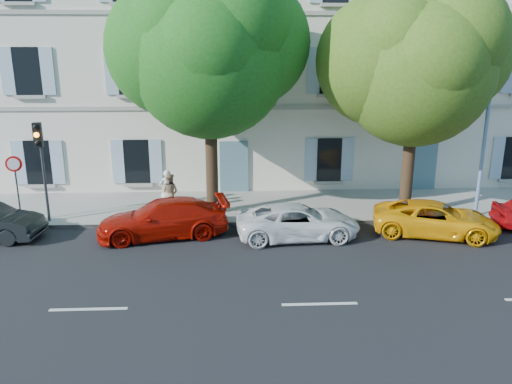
{
  "coord_description": "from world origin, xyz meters",
  "views": [
    {
      "loc": [
        -2.22,
        -15.73,
        6.38
      ],
      "look_at": [
        -1.4,
        2.0,
        1.4
      ],
      "focal_mm": 35.0,
      "sensor_mm": 36.0,
      "label": 1
    }
  ],
  "objects_px": {
    "car_yellow_supercar": "(435,219)",
    "tree_left": "(209,58)",
    "road_sign": "(15,175)",
    "car_white_coupe": "(298,221)",
    "street_lamp": "(490,112)",
    "tree_right": "(416,70)",
    "pedestrian_a": "(167,189)",
    "car_red_coupe": "(163,219)",
    "traffic_light": "(40,151)",
    "pedestrian_b": "(170,193)"
  },
  "relations": [
    {
      "from": "car_white_coupe",
      "to": "road_sign",
      "type": "relative_size",
      "value": 1.7
    },
    {
      "from": "car_yellow_supercar",
      "to": "pedestrian_b",
      "type": "bearing_deg",
      "value": 90.19
    },
    {
      "from": "car_white_coupe",
      "to": "tree_left",
      "type": "bearing_deg",
      "value": 46.65
    },
    {
      "from": "tree_right",
      "to": "traffic_light",
      "type": "xyz_separation_m",
      "value": [
        -13.84,
        -0.24,
        -2.86
      ]
    },
    {
      "from": "traffic_light",
      "to": "car_white_coupe",
      "type": "bearing_deg",
      "value": -10.42
    },
    {
      "from": "traffic_light",
      "to": "road_sign",
      "type": "relative_size",
      "value": 1.48
    },
    {
      "from": "traffic_light",
      "to": "pedestrian_b",
      "type": "relative_size",
      "value": 2.4
    },
    {
      "from": "car_white_coupe",
      "to": "tree_right",
      "type": "xyz_separation_m",
      "value": [
        4.5,
        1.96,
        5.15
      ]
    },
    {
      "from": "pedestrian_a",
      "to": "car_yellow_supercar",
      "type": "bearing_deg",
      "value": 146.62
    },
    {
      "from": "car_yellow_supercar",
      "to": "pedestrian_a",
      "type": "height_order",
      "value": "pedestrian_a"
    },
    {
      "from": "road_sign",
      "to": "street_lamp",
      "type": "bearing_deg",
      "value": -0.49
    },
    {
      "from": "tree_right",
      "to": "street_lamp",
      "type": "height_order",
      "value": "tree_right"
    },
    {
      "from": "street_lamp",
      "to": "road_sign",
      "type": "bearing_deg",
      "value": 179.51
    },
    {
      "from": "traffic_light",
      "to": "pedestrian_b",
      "type": "xyz_separation_m",
      "value": [
        4.5,
        1.11,
        -1.95
      ]
    },
    {
      "from": "road_sign",
      "to": "tree_right",
      "type": "bearing_deg",
      "value": 0.85
    },
    {
      "from": "tree_right",
      "to": "road_sign",
      "type": "bearing_deg",
      "value": -179.15
    },
    {
      "from": "car_white_coupe",
      "to": "tree_right",
      "type": "bearing_deg",
      "value": -70.3
    },
    {
      "from": "car_red_coupe",
      "to": "car_yellow_supercar",
      "type": "relative_size",
      "value": 1.06
    },
    {
      "from": "car_white_coupe",
      "to": "street_lamp",
      "type": "xyz_separation_m",
      "value": [
        7.3,
        1.59,
        3.65
      ]
    },
    {
      "from": "car_red_coupe",
      "to": "traffic_light",
      "type": "bearing_deg",
      "value": -117.41
    },
    {
      "from": "road_sign",
      "to": "car_yellow_supercar",
      "type": "bearing_deg",
      "value": -6.27
    },
    {
      "from": "road_sign",
      "to": "pedestrian_b",
      "type": "relative_size",
      "value": 1.62
    },
    {
      "from": "pedestrian_b",
      "to": "tree_left",
      "type": "bearing_deg",
      "value": -169.1
    },
    {
      "from": "road_sign",
      "to": "street_lamp",
      "type": "relative_size",
      "value": 0.35
    },
    {
      "from": "car_yellow_supercar",
      "to": "road_sign",
      "type": "distance_m",
      "value": 15.49
    },
    {
      "from": "street_lamp",
      "to": "pedestrian_a",
      "type": "relative_size",
      "value": 4.47
    },
    {
      "from": "car_red_coupe",
      "to": "tree_left",
      "type": "bearing_deg",
      "value": 132.08
    },
    {
      "from": "car_yellow_supercar",
      "to": "tree_right",
      "type": "relative_size",
      "value": 0.5
    },
    {
      "from": "tree_left",
      "to": "street_lamp",
      "type": "bearing_deg",
      "value": -5.38
    },
    {
      "from": "car_white_coupe",
      "to": "tree_right",
      "type": "relative_size",
      "value": 0.5
    },
    {
      "from": "car_yellow_supercar",
      "to": "tree_left",
      "type": "height_order",
      "value": "tree_left"
    },
    {
      "from": "car_red_coupe",
      "to": "street_lamp",
      "type": "relative_size",
      "value": 0.64
    },
    {
      "from": "car_yellow_supercar",
      "to": "car_red_coupe",
      "type": "bearing_deg",
      "value": 104.18
    },
    {
      "from": "road_sign",
      "to": "pedestrian_b",
      "type": "xyz_separation_m",
      "value": [
        5.51,
        1.09,
        -1.06
      ]
    },
    {
      "from": "car_white_coupe",
      "to": "street_lamp",
      "type": "relative_size",
      "value": 0.6
    },
    {
      "from": "tree_right",
      "to": "road_sign",
      "type": "relative_size",
      "value": 3.41
    },
    {
      "from": "tree_left",
      "to": "street_lamp",
      "type": "xyz_separation_m",
      "value": [
        10.41,
        -0.98,
        -1.92
      ]
    },
    {
      "from": "traffic_light",
      "to": "road_sign",
      "type": "distance_m",
      "value": 1.35
    },
    {
      "from": "car_red_coupe",
      "to": "traffic_light",
      "type": "height_order",
      "value": "traffic_light"
    },
    {
      "from": "tree_left",
      "to": "street_lamp",
      "type": "height_order",
      "value": "tree_left"
    },
    {
      "from": "car_red_coupe",
      "to": "pedestrian_a",
      "type": "height_order",
      "value": "pedestrian_a"
    },
    {
      "from": "tree_left",
      "to": "pedestrian_b",
      "type": "distance_m",
      "value": 5.52
    },
    {
      "from": "pedestrian_b",
      "to": "car_yellow_supercar",
      "type": "bearing_deg",
      "value": -176.47
    },
    {
      "from": "tree_right",
      "to": "car_red_coupe",
      "type": "bearing_deg",
      "value": -170.21
    },
    {
      "from": "car_yellow_supercar",
      "to": "tree_right",
      "type": "height_order",
      "value": "tree_right"
    },
    {
      "from": "tree_left",
      "to": "pedestrian_a",
      "type": "xyz_separation_m",
      "value": [
        -1.88,
        0.67,
        -5.22
      ]
    },
    {
      "from": "street_lamp",
      "to": "car_yellow_supercar",
      "type": "bearing_deg",
      "value": -146.52
    },
    {
      "from": "car_white_coupe",
      "to": "street_lamp",
      "type": "distance_m",
      "value": 8.32
    },
    {
      "from": "tree_left",
      "to": "traffic_light",
      "type": "bearing_deg",
      "value": -172.21
    },
    {
      "from": "car_white_coupe",
      "to": "road_sign",
      "type": "distance_m",
      "value": 10.59
    }
  ]
}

